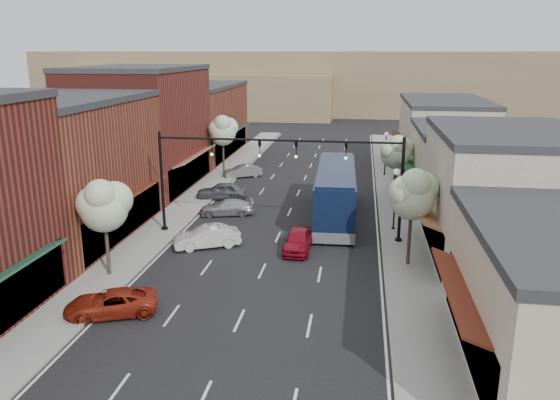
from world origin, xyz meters
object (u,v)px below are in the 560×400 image
at_px(tree_left_near, 104,204).
at_px(lamp_post_near, 396,189).
at_px(signal_mast_left, 195,168).
at_px(tree_left_far, 223,130).
at_px(parked_car_b, 207,237).
at_px(tree_right_near, 413,193).
at_px(signal_mast_right, 364,173).
at_px(red_hatchback, 298,240).
at_px(tree_right_far, 397,151).
at_px(lamp_post_far, 386,146).
at_px(coach_bus, 336,192).
at_px(parked_car_e, 243,171).
at_px(parked_car_c, 227,207).
at_px(parked_car_d, 222,191).
at_px(parked_car_a, 111,303).

distance_m(tree_left_near, lamp_post_near, 19.25).
distance_m(signal_mast_left, tree_left_far, 18.14).
bearing_deg(tree_left_near, parked_car_b, 53.17).
distance_m(tree_right_near, lamp_post_near, 6.74).
relative_size(signal_mast_right, red_hatchback, 2.03).
bearing_deg(tree_right_far, tree_right_near, -90.00).
bearing_deg(signal_mast_right, lamp_post_far, 83.78).
distance_m(signal_mast_left, lamp_post_near, 13.75).
relative_size(lamp_post_far, parked_car_b, 1.05).
height_order(tree_left_near, coach_bus, tree_left_near).
bearing_deg(parked_car_b, tree_left_far, 165.89).
bearing_deg(tree_left_near, signal_mast_left, 71.90).
relative_size(tree_left_far, parked_car_b, 1.45).
bearing_deg(lamp_post_near, parked_car_b, -156.80).
bearing_deg(parked_car_e, parked_car_c, -23.53).
bearing_deg(tree_left_near, parked_car_d, 83.13).
bearing_deg(tree_right_far, lamp_post_near, -93.31).
bearing_deg(tree_left_far, parked_car_c, -75.04).
relative_size(tree_right_near, lamp_post_near, 1.34).
bearing_deg(tree_right_far, signal_mast_left, -139.46).
xyz_separation_m(signal_mast_right, coach_bus, (-2.02, 4.89, -2.60)).
distance_m(tree_right_far, tree_left_far, 17.66).
bearing_deg(parked_car_d, parked_car_a, -7.74).
relative_size(parked_car_c, parked_car_d, 0.99).
relative_size(coach_bus, parked_car_a, 2.96).
xyz_separation_m(signal_mast_left, parked_car_e, (-0.58, 17.28, -4.00)).
height_order(tree_right_far, red_hatchback, tree_right_far).
bearing_deg(tree_left_near, coach_bus, 47.50).
distance_m(parked_car_d, parked_car_e, 8.30).
height_order(lamp_post_far, parked_car_b, lamp_post_far).
distance_m(lamp_post_near, coach_bus, 4.92).
height_order(lamp_post_far, coach_bus, lamp_post_far).
height_order(tree_right_near, tree_right_far, tree_right_near).
bearing_deg(red_hatchback, parked_car_c, 134.31).
xyz_separation_m(tree_right_far, lamp_post_near, (-0.55, -9.44, -0.99)).
bearing_deg(lamp_post_far, lamp_post_near, -90.00).
distance_m(parked_car_b, parked_car_c, 7.14).
bearing_deg(tree_left_near, tree_right_far, 50.31).
xyz_separation_m(lamp_post_near, parked_car_b, (-12.00, -5.14, -2.31)).
xyz_separation_m(signal_mast_right, parked_car_b, (-9.82, -2.64, -3.93)).
bearing_deg(signal_mast_right, signal_mast_left, 180.00).
height_order(signal_mast_right, signal_mast_left, same).
distance_m(signal_mast_left, red_hatchback, 8.62).
bearing_deg(lamp_post_far, red_hatchback, -105.33).
distance_m(signal_mast_left, parked_car_d, 9.81).
relative_size(parked_car_a, parked_car_c, 1.05).
height_order(parked_car_b, parked_car_c, parked_car_b).
bearing_deg(signal_mast_left, signal_mast_right, 0.00).
xyz_separation_m(tree_left_near, lamp_post_near, (16.05, 10.56, -1.22)).
distance_m(tree_left_far, lamp_post_far, 16.26).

